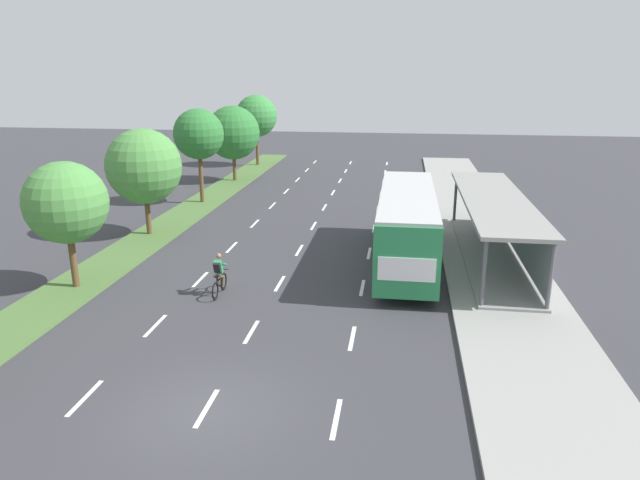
{
  "coord_description": "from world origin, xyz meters",
  "views": [
    {
      "loc": [
        4.92,
        -12.81,
        8.73
      ],
      "look_at": [
        1.35,
        12.21,
        1.2
      ],
      "focal_mm": 32.33,
      "sensor_mm": 36.0,
      "label": 1
    }
  ],
  "objects_px": {
    "bus_shelter": "(499,222)",
    "median_tree_fourth": "(199,134)",
    "median_tree_fifth": "(233,133)",
    "median_tree_farthest": "(256,116)",
    "median_tree_third": "(144,166)",
    "median_tree_second": "(66,203)",
    "bus": "(407,220)",
    "cyclist": "(219,276)"
  },
  "relations": [
    {
      "from": "bus",
      "to": "median_tree_second",
      "type": "xyz_separation_m",
      "value": [
        -13.44,
        -5.23,
        1.57
      ]
    },
    {
      "from": "bus",
      "to": "median_tree_second",
      "type": "distance_m",
      "value": 14.51
    },
    {
      "from": "median_tree_third",
      "to": "median_tree_farthest",
      "type": "xyz_separation_m",
      "value": [
        0.09,
        23.77,
        0.77
      ]
    },
    {
      "from": "median_tree_third",
      "to": "median_tree_fourth",
      "type": "xyz_separation_m",
      "value": [
        0.23,
        7.92,
        0.82
      ]
    },
    {
      "from": "bus",
      "to": "median_tree_fifth",
      "type": "height_order",
      "value": "median_tree_fifth"
    },
    {
      "from": "bus_shelter",
      "to": "cyclist",
      "type": "xyz_separation_m",
      "value": [
        -11.66,
        -6.17,
        -1.07
      ]
    },
    {
      "from": "bus_shelter",
      "to": "median_tree_third",
      "type": "bearing_deg",
      "value": 175.13
    },
    {
      "from": "bus_shelter",
      "to": "median_tree_third",
      "type": "distance_m",
      "value": 18.23
    },
    {
      "from": "median_tree_fourth",
      "to": "median_tree_third",
      "type": "bearing_deg",
      "value": -91.69
    },
    {
      "from": "median_tree_fourth",
      "to": "bus_shelter",
      "type": "bearing_deg",
      "value": -27.96
    },
    {
      "from": "cyclist",
      "to": "median_tree_fourth",
      "type": "height_order",
      "value": "median_tree_fourth"
    },
    {
      "from": "median_tree_third",
      "to": "median_tree_fourth",
      "type": "distance_m",
      "value": 7.97
    },
    {
      "from": "median_tree_fourth",
      "to": "median_tree_fifth",
      "type": "xyz_separation_m",
      "value": [
        -0.04,
        7.92,
        -0.73
      ]
    },
    {
      "from": "median_tree_third",
      "to": "bus",
      "type": "bearing_deg",
      "value": -11.06
    },
    {
      "from": "bus",
      "to": "median_tree_fifth",
      "type": "distance_m",
      "value": 23.06
    },
    {
      "from": "median_tree_fifth",
      "to": "median_tree_farthest",
      "type": "bearing_deg",
      "value": 90.72
    },
    {
      "from": "bus",
      "to": "median_tree_fifth",
      "type": "bearing_deg",
      "value": 126.24
    },
    {
      "from": "cyclist",
      "to": "median_tree_fourth",
      "type": "bearing_deg",
      "value": 111.53
    },
    {
      "from": "cyclist",
      "to": "median_tree_fourth",
      "type": "relative_size",
      "value": 0.3
    },
    {
      "from": "cyclist",
      "to": "median_tree_third",
      "type": "xyz_separation_m",
      "value": [
        -6.4,
        7.71,
        3.01
      ]
    },
    {
      "from": "bus_shelter",
      "to": "median_tree_second",
      "type": "height_order",
      "value": "median_tree_second"
    },
    {
      "from": "median_tree_third",
      "to": "median_tree_fifth",
      "type": "distance_m",
      "value": 15.85
    },
    {
      "from": "cyclist",
      "to": "median_tree_second",
      "type": "xyz_separation_m",
      "value": [
        -6.06,
        -0.21,
        2.85
      ]
    },
    {
      "from": "bus",
      "to": "median_tree_third",
      "type": "bearing_deg",
      "value": 168.94
    },
    {
      "from": "median_tree_fourth",
      "to": "median_tree_fifth",
      "type": "height_order",
      "value": "median_tree_fourth"
    },
    {
      "from": "median_tree_second",
      "to": "median_tree_farthest",
      "type": "relative_size",
      "value": 0.81
    },
    {
      "from": "bus_shelter",
      "to": "median_tree_fourth",
      "type": "bearing_deg",
      "value": 152.04
    },
    {
      "from": "median_tree_second",
      "to": "median_tree_fifth",
      "type": "distance_m",
      "value": 23.78
    },
    {
      "from": "cyclist",
      "to": "median_tree_third",
      "type": "height_order",
      "value": "median_tree_third"
    },
    {
      "from": "median_tree_second",
      "to": "median_tree_fourth",
      "type": "distance_m",
      "value": 15.88
    },
    {
      "from": "bus_shelter",
      "to": "bus",
      "type": "relative_size",
      "value": 1.21
    },
    {
      "from": "bus_shelter",
      "to": "median_tree_third",
      "type": "xyz_separation_m",
      "value": [
        -18.06,
        1.54,
        1.93
      ]
    },
    {
      "from": "cyclist",
      "to": "median_tree_second",
      "type": "height_order",
      "value": "median_tree_second"
    },
    {
      "from": "median_tree_third",
      "to": "median_tree_fifth",
      "type": "height_order",
      "value": "median_tree_fifth"
    },
    {
      "from": "cyclist",
      "to": "median_tree_fifth",
      "type": "height_order",
      "value": "median_tree_fifth"
    },
    {
      "from": "bus",
      "to": "median_tree_farthest",
      "type": "height_order",
      "value": "median_tree_farthest"
    },
    {
      "from": "bus_shelter",
      "to": "median_tree_fourth",
      "type": "distance_m",
      "value": 20.37
    },
    {
      "from": "bus_shelter",
      "to": "median_tree_farthest",
      "type": "xyz_separation_m",
      "value": [
        -17.97,
        25.31,
        2.7
      ]
    },
    {
      "from": "bus",
      "to": "cyclist",
      "type": "distance_m",
      "value": 9.02
    },
    {
      "from": "bus",
      "to": "median_tree_fourth",
      "type": "xyz_separation_m",
      "value": [
        -13.55,
        10.62,
        2.55
      ]
    },
    {
      "from": "bus_shelter",
      "to": "median_tree_second",
      "type": "xyz_separation_m",
      "value": [
        -17.72,
        -6.38,
        1.77
      ]
    },
    {
      "from": "cyclist",
      "to": "median_tree_second",
      "type": "distance_m",
      "value": 6.7
    }
  ]
}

